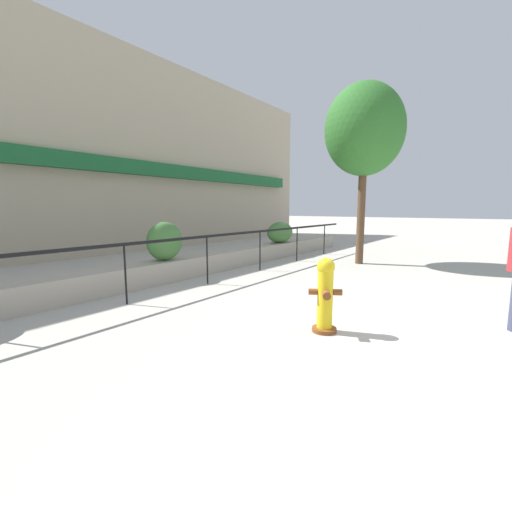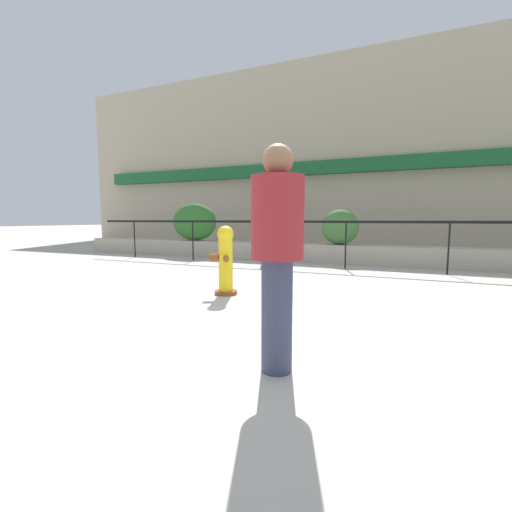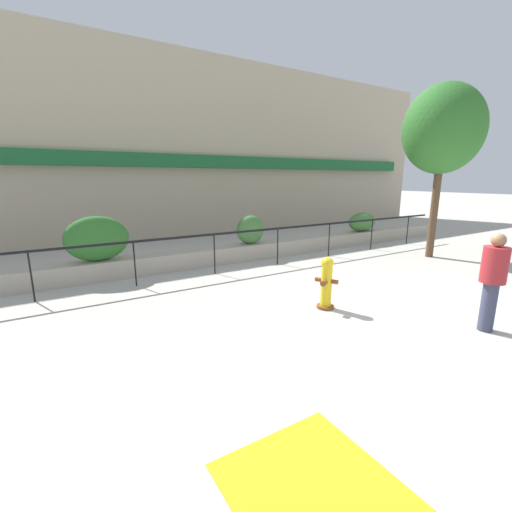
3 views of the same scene
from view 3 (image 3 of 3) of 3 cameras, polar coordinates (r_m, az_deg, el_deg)
The scene contains 11 objects.
ground_plane at distance 7.48m, azimuth 25.99°, elevation -9.04°, with size 120.00×120.00×0.00m, color #B2ADA3.
building_facade at distance 16.76m, azimuth -10.93°, elevation 17.29°, with size 30.00×1.36×8.00m.
planter_wall_low at distance 11.57m, azimuth 0.48°, elevation 1.01°, with size 18.00×0.70×0.50m, color #ADA393.
fence_railing_segment at distance 10.53m, azimuth 3.67°, elevation 4.05°, with size 15.00×0.05×1.15m.
hedge_bush_0 at distance 9.78m, azimuth -24.98°, elevation 2.62°, with size 1.58×0.59×1.18m, color #2D6B28.
hedge_bush_1 at distance 11.27m, azimuth -0.92°, elevation 4.41°, with size 0.99×0.56×0.94m, color #427538.
hedge_bush_2 at distance 14.69m, azimuth 17.26°, elevation 5.45°, with size 1.37×0.70×0.76m, color #427538.
fire_hydrant at distance 7.12m, azimuth 11.65°, elevation -4.33°, with size 0.49×0.48×1.08m.
street_tree at distance 12.94m, azimuth 28.76°, elevation 17.93°, with size 2.63×2.37×5.51m.
pedestrian at distance 7.10m, azimuth 34.76°, elevation -2.81°, with size 0.57×0.57×1.73m.
tactile_warning_pad at distance 3.61m, azimuth 9.34°, elevation -33.69°, with size 1.40×1.40×0.01m, color gold.
Camera 3 is at (-6.01, -3.60, 2.62)m, focal length 24.00 mm.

